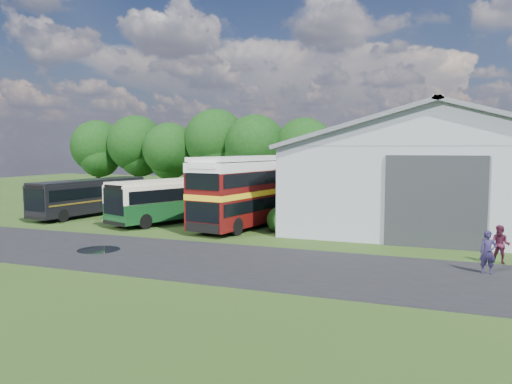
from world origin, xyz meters
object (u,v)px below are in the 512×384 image
at_px(storage_shed, 439,164).
at_px(bus_green_single, 179,199).
at_px(bus_maroon_double, 251,191).
at_px(visitor_b, 500,245).
at_px(bus_dark_single, 90,196).
at_px(visitor_a, 488,253).

relative_size(storage_shed, bus_green_single, 2.16).
relative_size(bus_green_single, bus_maroon_double, 0.99).
relative_size(bus_maroon_double, visitor_b, 6.42).
distance_m(bus_green_single, visitor_b, 21.94).
distance_m(bus_green_single, bus_dark_single, 8.19).
bearing_deg(visitor_a, bus_dark_single, 153.74).
distance_m(storage_shed, bus_green_single, 19.76).
relative_size(storage_shed, bus_maroon_double, 2.15).
bearing_deg(visitor_b, bus_dark_single, -172.10).
bearing_deg(bus_green_single, storage_shed, 44.18).
height_order(bus_dark_single, visitor_b, bus_dark_single).
bearing_deg(visitor_a, visitor_b, 64.61).
bearing_deg(bus_dark_single, bus_maroon_double, 5.52).
height_order(storage_shed, visitor_b, storage_shed).
distance_m(storage_shed, bus_maroon_double, 14.75).
height_order(storage_shed, bus_dark_single, storage_shed).
bearing_deg(bus_green_single, bus_dark_single, -160.68).
distance_m(bus_dark_single, visitor_b, 29.84).
bearing_deg(storage_shed, bus_dark_single, -162.96).
bearing_deg(visitor_a, bus_maroon_double, 140.17).
xyz_separation_m(storage_shed, bus_dark_single, (-26.05, -7.98, -2.64)).
xyz_separation_m(bus_green_single, visitor_a, (20.17, -9.02, -0.73)).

